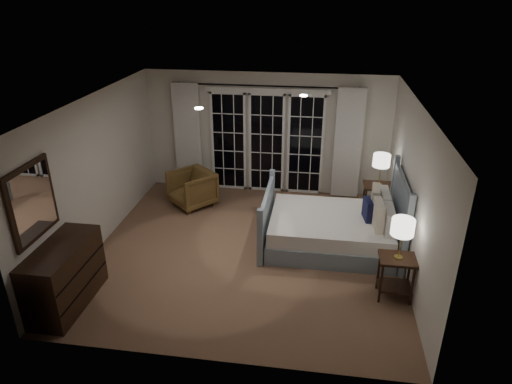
# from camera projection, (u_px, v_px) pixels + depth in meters

# --- Properties ---
(floor) EXTENTS (5.00, 5.00, 0.00)m
(floor) POSITION_uv_depth(u_px,v_px,m) (248.00, 250.00, 7.65)
(floor) COLOR brown
(floor) RESTS_ON ground
(ceiling) EXTENTS (5.00, 5.00, 0.00)m
(ceiling) POSITION_uv_depth(u_px,v_px,m) (246.00, 102.00, 6.61)
(ceiling) COLOR silver
(ceiling) RESTS_ON wall_back
(wall_left) EXTENTS (0.02, 5.00, 2.50)m
(wall_left) POSITION_uv_depth(u_px,v_px,m) (97.00, 173.00, 7.46)
(wall_left) COLOR silver
(wall_left) RESTS_ON floor
(wall_right) EXTENTS (0.02, 5.00, 2.50)m
(wall_right) POSITION_uv_depth(u_px,v_px,m) (412.00, 191.00, 6.80)
(wall_right) COLOR silver
(wall_right) RESTS_ON floor
(wall_back) EXTENTS (5.00, 0.02, 2.50)m
(wall_back) POSITION_uv_depth(u_px,v_px,m) (267.00, 134.00, 9.38)
(wall_back) COLOR silver
(wall_back) RESTS_ON floor
(wall_front) EXTENTS (5.00, 0.02, 2.50)m
(wall_front) POSITION_uv_depth(u_px,v_px,m) (209.00, 273.00, 4.88)
(wall_front) COLOR silver
(wall_front) RESTS_ON floor
(french_doors) EXTENTS (2.50, 0.04, 2.20)m
(french_doors) POSITION_uv_depth(u_px,v_px,m) (267.00, 142.00, 9.41)
(french_doors) COLOR black
(french_doors) RESTS_ON wall_back
(curtain_rod) EXTENTS (3.50, 0.03, 0.03)m
(curtain_rod) POSITION_uv_depth(u_px,v_px,m) (267.00, 86.00, 8.87)
(curtain_rod) COLOR black
(curtain_rod) RESTS_ON wall_back
(curtain_left) EXTENTS (0.55, 0.10, 2.25)m
(curtain_left) POSITION_uv_depth(u_px,v_px,m) (188.00, 137.00, 9.53)
(curtain_left) COLOR silver
(curtain_left) RESTS_ON curtain_rod
(curtain_right) EXTENTS (0.55, 0.10, 2.25)m
(curtain_right) POSITION_uv_depth(u_px,v_px,m) (348.00, 144.00, 9.09)
(curtain_right) COLOR silver
(curtain_right) RESTS_ON curtain_rod
(downlight_a) EXTENTS (0.12, 0.12, 0.01)m
(downlight_a) POSITION_uv_depth(u_px,v_px,m) (304.00, 96.00, 7.05)
(downlight_a) COLOR white
(downlight_a) RESTS_ON ceiling
(downlight_b) EXTENTS (0.12, 0.12, 0.01)m
(downlight_b) POSITION_uv_depth(u_px,v_px,m) (199.00, 108.00, 6.33)
(downlight_b) COLOR white
(downlight_b) RESTS_ON ceiling
(bed) EXTENTS (2.22, 1.59, 1.29)m
(bed) POSITION_uv_depth(u_px,v_px,m) (334.00, 228.00, 7.65)
(bed) COLOR gray
(bed) RESTS_ON floor
(nightstand_left) EXTENTS (0.50, 0.40, 0.65)m
(nightstand_left) POSITION_uv_depth(u_px,v_px,m) (396.00, 271.00, 6.34)
(nightstand_left) COLOR black
(nightstand_left) RESTS_ON floor
(nightstand_right) EXTENTS (0.53, 0.43, 0.69)m
(nightstand_right) POSITION_uv_depth(u_px,v_px,m) (377.00, 196.00, 8.48)
(nightstand_right) COLOR black
(nightstand_right) RESTS_ON floor
(lamp_left) EXTENTS (0.31, 0.31, 0.59)m
(lamp_left) POSITION_uv_depth(u_px,v_px,m) (403.00, 227.00, 6.05)
(lamp_left) COLOR tan
(lamp_left) RESTS_ON nightstand_left
(lamp_right) EXTENTS (0.31, 0.31, 0.59)m
(lamp_right) POSITION_uv_depth(u_px,v_px,m) (382.00, 161.00, 8.19)
(lamp_right) COLOR tan
(lamp_right) RESTS_ON nightstand_right
(armchair) EXTENTS (1.09, 1.09, 0.71)m
(armchair) POSITION_uv_depth(u_px,v_px,m) (192.00, 188.00, 9.06)
(armchair) COLOR brown
(armchair) RESTS_ON floor
(dresser) EXTENTS (0.55, 1.29, 0.91)m
(dresser) POSITION_uv_depth(u_px,v_px,m) (65.00, 276.00, 6.19)
(dresser) COLOR black
(dresser) RESTS_ON floor
(mirror) EXTENTS (0.05, 0.85, 1.00)m
(mirror) POSITION_uv_depth(u_px,v_px,m) (32.00, 202.00, 5.77)
(mirror) COLOR black
(mirror) RESTS_ON wall_left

